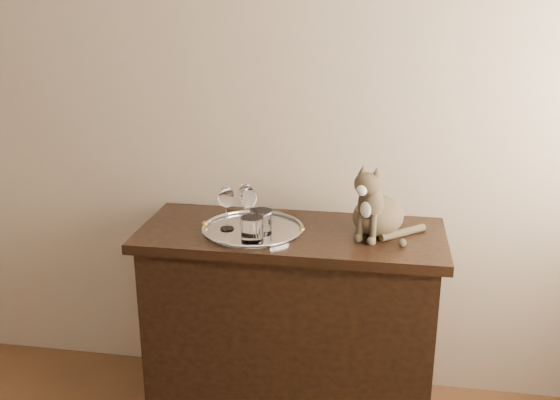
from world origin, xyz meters
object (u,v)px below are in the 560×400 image
at_px(cat, 379,198).
at_px(wine_glass_d, 249,209).
at_px(wine_glass_c, 227,208).
at_px(tumbler_b, 252,230).
at_px(tray, 253,230).
at_px(wine_glass_b, 246,204).
at_px(tumbler_a, 261,222).
at_px(sideboard, 291,326).

bearing_deg(cat, wine_glass_d, -148.91).
distance_m(wine_glass_c, cat, 0.59).
bearing_deg(wine_glass_d, tumbler_b, -72.36).
xyz_separation_m(tray, tumbler_b, (0.02, -0.13, 0.05)).
bearing_deg(tumbler_b, wine_glass_b, 109.01).
bearing_deg(wine_glass_d, wine_glass_b, 111.33).
distance_m(wine_glass_c, wine_glass_d, 0.09).
relative_size(tumbler_a, tumbler_b, 0.97).
height_order(wine_glass_b, wine_glass_d, wine_glass_d).
xyz_separation_m(sideboard, wine_glass_c, (-0.25, -0.05, 0.52)).
xyz_separation_m(tray, wine_glass_b, (-0.04, 0.06, 0.09)).
xyz_separation_m(sideboard, wine_glass_d, (-0.16, -0.04, 0.52)).
height_order(sideboard, wine_glass_d, wine_glass_d).
bearing_deg(wine_glass_b, cat, -0.83).
bearing_deg(wine_glass_c, wine_glass_b, 51.85).
distance_m(wine_glass_b, tumbler_a, 0.13).
bearing_deg(tumbler_b, wine_glass_d, 107.64).
relative_size(wine_glass_b, wine_glass_d, 0.98).
bearing_deg(sideboard, wine_glass_d, -166.68).
xyz_separation_m(sideboard, tray, (-0.15, -0.03, 0.43)).
bearing_deg(tray, wine_glass_c, -171.14).
bearing_deg(tumbler_b, tray, 101.03).
bearing_deg(tray, sideboard, 11.53).
bearing_deg(sideboard, wine_glass_c, -169.55).
relative_size(sideboard, wine_glass_b, 7.17).
distance_m(tray, cat, 0.51).
height_order(tray, wine_glass_d, wine_glass_d).
bearing_deg(wine_glass_b, wine_glass_c, -128.15).
bearing_deg(tray, cat, 6.32).
bearing_deg(wine_glass_b, tumbler_b, -70.99).
bearing_deg(sideboard, tumbler_a, -147.17).
relative_size(tumbler_a, cat, 0.32).
distance_m(wine_glass_b, wine_glass_d, 0.07).
relative_size(sideboard, tumbler_a, 12.79).
distance_m(tumbler_a, tumbler_b, 0.09).
bearing_deg(wine_glass_c, sideboard, 10.45).
xyz_separation_m(wine_glass_c, wine_glass_d, (0.09, 0.01, -0.00)).
height_order(tumbler_b, cat, cat).
bearing_deg(tumbler_a, wine_glass_c, 170.62).
distance_m(sideboard, tray, 0.45).
xyz_separation_m(tray, wine_glass_d, (-0.01, -0.01, 0.09)).
xyz_separation_m(wine_glass_b, tumbler_a, (0.08, -0.10, -0.04)).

